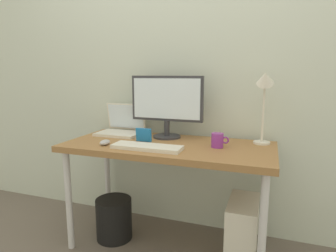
{
  "coord_description": "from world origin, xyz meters",
  "views": [
    {
      "loc": [
        0.62,
        -1.77,
        1.2
      ],
      "look_at": [
        0.0,
        0.0,
        0.86
      ],
      "focal_mm": 31.03,
      "sensor_mm": 36.0,
      "label": 1
    }
  ],
  "objects_px": {
    "laptop": "(122,126)",
    "mouse": "(105,142)",
    "keyboard": "(147,147)",
    "desk_lamp": "(265,90)",
    "computer_tower": "(242,233)",
    "coffee_mug": "(218,140)",
    "monitor": "(167,103)",
    "wastebasket": "(114,219)",
    "photo_frame": "(144,135)",
    "desk": "(168,154)"
  },
  "relations": [
    {
      "from": "desk_lamp",
      "to": "coffee_mug",
      "type": "relative_size",
      "value": 4.44
    },
    {
      "from": "laptop",
      "to": "photo_frame",
      "type": "height_order",
      "value": "laptop"
    },
    {
      "from": "keyboard",
      "to": "laptop",
      "type": "bearing_deg",
      "value": 135.38
    },
    {
      "from": "computer_tower",
      "to": "mouse",
      "type": "bearing_deg",
      "value": -171.21
    },
    {
      "from": "desk",
      "to": "monitor",
      "type": "distance_m",
      "value": 0.38
    },
    {
      "from": "mouse",
      "to": "coffee_mug",
      "type": "bearing_deg",
      "value": 14.58
    },
    {
      "from": "laptop",
      "to": "keyboard",
      "type": "distance_m",
      "value": 0.52
    },
    {
      "from": "coffee_mug",
      "to": "wastebasket",
      "type": "height_order",
      "value": "coffee_mug"
    },
    {
      "from": "monitor",
      "to": "laptop",
      "type": "relative_size",
      "value": 1.66
    },
    {
      "from": "monitor",
      "to": "coffee_mug",
      "type": "bearing_deg",
      "value": -22.14
    },
    {
      "from": "photo_frame",
      "to": "wastebasket",
      "type": "bearing_deg",
      "value": -169.72
    },
    {
      "from": "desk",
      "to": "photo_frame",
      "type": "height_order",
      "value": "photo_frame"
    },
    {
      "from": "desk_lamp",
      "to": "photo_frame",
      "type": "relative_size",
      "value": 4.5
    },
    {
      "from": "monitor",
      "to": "laptop",
      "type": "distance_m",
      "value": 0.42
    },
    {
      "from": "mouse",
      "to": "computer_tower",
      "type": "height_order",
      "value": "mouse"
    },
    {
      "from": "laptop",
      "to": "coffee_mug",
      "type": "height_order",
      "value": "laptop"
    },
    {
      "from": "keyboard",
      "to": "mouse",
      "type": "relative_size",
      "value": 4.89
    },
    {
      "from": "keyboard",
      "to": "computer_tower",
      "type": "distance_m",
      "value": 0.81
    },
    {
      "from": "wastebasket",
      "to": "photo_frame",
      "type": "bearing_deg",
      "value": 10.28
    },
    {
      "from": "computer_tower",
      "to": "laptop",
      "type": "bearing_deg",
      "value": 166.79
    },
    {
      "from": "monitor",
      "to": "laptop",
      "type": "height_order",
      "value": "monitor"
    },
    {
      "from": "desk_lamp",
      "to": "computer_tower",
      "type": "relative_size",
      "value": 1.18
    },
    {
      "from": "monitor",
      "to": "coffee_mug",
      "type": "xyz_separation_m",
      "value": [
        0.4,
        -0.16,
        -0.21
      ]
    },
    {
      "from": "mouse",
      "to": "photo_frame",
      "type": "height_order",
      "value": "photo_frame"
    },
    {
      "from": "desk",
      "to": "coffee_mug",
      "type": "height_order",
      "value": "coffee_mug"
    },
    {
      "from": "coffee_mug",
      "to": "photo_frame",
      "type": "relative_size",
      "value": 1.01
    },
    {
      "from": "laptop",
      "to": "mouse",
      "type": "relative_size",
      "value": 3.56
    },
    {
      "from": "monitor",
      "to": "keyboard",
      "type": "bearing_deg",
      "value": -90.93
    },
    {
      "from": "photo_frame",
      "to": "wastebasket",
      "type": "distance_m",
      "value": 0.68
    },
    {
      "from": "desk",
      "to": "keyboard",
      "type": "xyz_separation_m",
      "value": [
        -0.08,
        -0.17,
        0.08
      ]
    },
    {
      "from": "monitor",
      "to": "computer_tower",
      "type": "xyz_separation_m",
      "value": [
        0.58,
        -0.21,
        -0.78
      ]
    },
    {
      "from": "desk_lamp",
      "to": "wastebasket",
      "type": "height_order",
      "value": "desk_lamp"
    },
    {
      "from": "wastebasket",
      "to": "desk",
      "type": "bearing_deg",
      "value": 5.72
    },
    {
      "from": "mouse",
      "to": "coffee_mug",
      "type": "height_order",
      "value": "coffee_mug"
    },
    {
      "from": "monitor",
      "to": "coffee_mug",
      "type": "relative_size",
      "value": 4.76
    },
    {
      "from": "laptop",
      "to": "photo_frame",
      "type": "xyz_separation_m",
      "value": [
        0.27,
        -0.19,
        -0.01
      ]
    },
    {
      "from": "desk",
      "to": "mouse",
      "type": "distance_m",
      "value": 0.42
    },
    {
      "from": "monitor",
      "to": "keyboard",
      "type": "height_order",
      "value": "monitor"
    },
    {
      "from": "desk_lamp",
      "to": "keyboard",
      "type": "xyz_separation_m",
      "value": [
        -0.67,
        -0.35,
        -0.34
      ]
    },
    {
      "from": "coffee_mug",
      "to": "keyboard",
      "type": "bearing_deg",
      "value": -155.26
    },
    {
      "from": "laptop",
      "to": "mouse",
      "type": "height_order",
      "value": "laptop"
    },
    {
      "from": "laptop",
      "to": "mouse",
      "type": "bearing_deg",
      "value": -79.21
    },
    {
      "from": "computer_tower",
      "to": "wastebasket",
      "type": "relative_size",
      "value": 1.4
    },
    {
      "from": "mouse",
      "to": "coffee_mug",
      "type": "distance_m",
      "value": 0.73
    },
    {
      "from": "keyboard",
      "to": "mouse",
      "type": "height_order",
      "value": "mouse"
    },
    {
      "from": "photo_frame",
      "to": "coffee_mug",
      "type": "bearing_deg",
      "value": 1.7
    },
    {
      "from": "monitor",
      "to": "mouse",
      "type": "bearing_deg",
      "value": -131.5
    },
    {
      "from": "coffee_mug",
      "to": "wastebasket",
      "type": "relative_size",
      "value": 0.37
    },
    {
      "from": "desk_lamp",
      "to": "keyboard",
      "type": "distance_m",
      "value": 0.83
    },
    {
      "from": "coffee_mug",
      "to": "photo_frame",
      "type": "height_order",
      "value": "photo_frame"
    }
  ]
}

